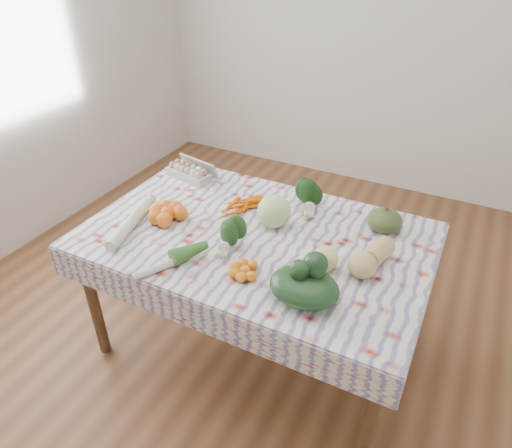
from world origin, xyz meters
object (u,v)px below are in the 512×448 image
Objects in this scene: egg_carton at (189,173)px; butternut_squash at (371,256)px; kabocha_squash at (385,220)px; grapefruit at (325,259)px; dining_table at (256,248)px; cabbage at (274,211)px.

butternut_squash is at bearing -4.36° from egg_carton.
kabocha_squash is at bearing 10.73° from egg_carton.
egg_carton is at bearing 178.58° from butternut_squash.
grapefruit is (-0.15, -0.42, 0.00)m from kabocha_squash.
egg_carton is 1.23m from butternut_squash.
grapefruit is at bearing -134.77° from butternut_squash.
kabocha_squash is (0.54, 0.32, 0.14)m from dining_table.
dining_table is at bearing -149.55° from kabocha_squash.
grapefruit is at bearing -14.78° from dining_table.
butternut_squash reaches higher than dining_table.
dining_table is 0.65m from kabocha_squash.
egg_carton is 2.50× the size of grapefruit.
cabbage is (0.66, -0.23, 0.05)m from egg_carton.
dining_table is 0.43m from grapefruit.
dining_table is 9.61× the size of cabbage.
egg_carton is (-0.62, 0.33, 0.12)m from dining_table.
cabbage is 1.47× the size of grapefruit.
kabocha_squash reaches higher than dining_table.
kabocha_squash is 1.03× the size of cabbage.
dining_table is 5.66× the size of egg_carton.
butternut_squash is (0.02, -0.32, 0.01)m from kabocha_squash.
grapefruit reaches higher than dining_table.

